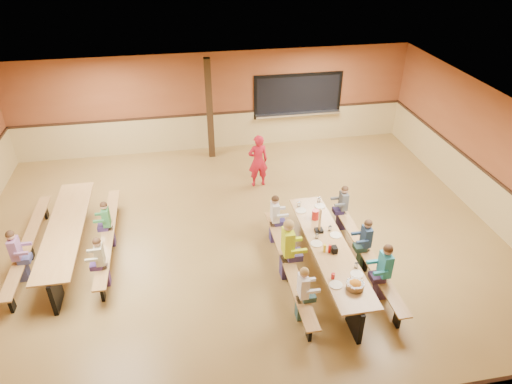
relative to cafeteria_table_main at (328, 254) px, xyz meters
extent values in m
plane|color=olive|center=(-1.61, 1.37, -0.53)|extent=(12.00, 12.00, 0.00)
cube|color=brown|center=(-1.61, 6.37, 0.97)|extent=(12.00, 0.04, 3.00)
cube|color=brown|center=(4.39, 1.37, 0.97)|extent=(0.04, 10.00, 3.00)
cube|color=white|center=(-1.61, 1.37, 2.47)|extent=(12.00, 10.00, 0.04)
cube|color=black|center=(0.99, 6.34, 1.02)|extent=(2.60, 0.06, 1.20)
cube|color=silver|center=(0.99, 6.25, 0.45)|extent=(2.70, 0.28, 0.06)
cube|color=black|center=(-1.81, 5.77, 0.97)|extent=(0.18, 0.18, 3.00)
cube|color=#AA7B43|center=(0.00, 0.00, 0.19)|extent=(0.75, 3.60, 0.04)
cube|color=black|center=(0.00, -1.55, -0.18)|extent=(0.08, 0.60, 0.70)
cube|color=black|center=(0.00, 1.55, -0.18)|extent=(0.08, 0.60, 0.70)
cube|color=#AA7B43|center=(-0.83, 0.00, -0.09)|extent=(0.26, 3.60, 0.04)
cube|color=black|center=(-0.83, 0.00, -0.32)|extent=(0.06, 0.18, 0.41)
cube|color=#AA7B43|center=(0.82, 0.00, -0.09)|extent=(0.26, 3.60, 0.04)
cube|color=black|center=(0.82, 0.00, -0.32)|extent=(0.06, 0.18, 0.41)
cube|color=#AA7B43|center=(-5.30, 1.63, 0.19)|extent=(0.75, 3.60, 0.04)
cube|color=black|center=(-5.30, 0.08, -0.18)|extent=(0.08, 0.60, 0.70)
cube|color=black|center=(-5.30, 3.18, -0.18)|extent=(0.08, 0.60, 0.70)
cube|color=#AA7B43|center=(-6.13, 1.63, -0.09)|extent=(0.26, 3.60, 0.04)
cube|color=black|center=(-6.13, 1.63, -0.32)|extent=(0.06, 0.18, 0.41)
cube|color=#AA7B43|center=(-4.48, 1.63, -0.09)|extent=(0.26, 3.60, 0.04)
cube|color=black|center=(-4.48, 1.63, -0.32)|extent=(0.06, 0.18, 0.41)
imported|color=red|center=(-0.74, 3.81, 0.22)|extent=(0.57, 0.40, 1.48)
cylinder|color=#B31C17|center=(-0.01, 0.94, 0.32)|extent=(0.16, 0.16, 0.22)
cube|color=black|center=(0.03, -0.21, 0.28)|extent=(0.10, 0.14, 0.13)
cylinder|color=yellow|center=(-0.16, -0.16, 0.30)|extent=(0.06, 0.06, 0.17)
cylinder|color=#B2140F|center=(-0.06, -0.19, 0.30)|extent=(0.06, 0.06, 0.17)
cube|color=black|center=(-0.07, 0.49, 0.24)|extent=(0.16, 0.16, 0.06)
cube|color=#AA7B43|center=(-0.07, 0.49, 0.52)|extent=(0.02, 0.09, 0.50)
camera|label=1|loc=(-2.72, -6.79, 5.92)|focal=32.00mm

